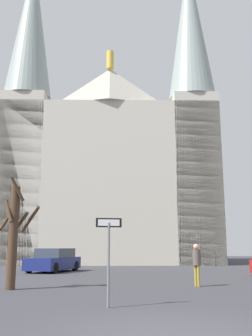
{
  "coord_description": "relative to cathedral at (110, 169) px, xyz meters",
  "views": [
    {
      "loc": [
        -0.88,
        -7.39,
        1.54
      ],
      "look_at": [
        -0.61,
        16.27,
        6.39
      ],
      "focal_mm": 41.25,
      "sensor_mm": 36.0,
      "label": 1
    }
  ],
  "objects": [
    {
      "name": "ground_plane",
      "position": [
        2.04,
        -31.41,
        -9.39
      ],
      "size": [
        120.0,
        120.0,
        0.0
      ],
      "primitive_type": "plane",
      "color": "#38383D"
    },
    {
      "name": "cathedral",
      "position": [
        0.0,
        0.0,
        0.0
      ],
      "size": [
        20.47,
        14.01,
        31.92
      ],
      "color": "#BCB5A5",
      "rests_on": "ground"
    },
    {
      "name": "one_way_arrow_sign",
      "position": [
        0.82,
        -28.34,
        -7.91
      ],
      "size": [
        0.69,
        0.15,
        2.3
      ],
      "color": "slate",
      "rests_on": "ground"
    },
    {
      "name": "bare_tree",
      "position": [
        -2.91,
        -24.0,
        -7.35
      ],
      "size": [
        1.54,
        1.42,
        4.15
      ],
      "color": "#473323",
      "rests_on": "ground"
    },
    {
      "name": "parked_car_near_navy",
      "position": [
        -3.14,
        -13.58,
        -8.71
      ],
      "size": [
        3.11,
        4.65,
        1.45
      ],
      "color": "navy",
      "rests_on": "ground"
    },
    {
      "name": "pedestrian_walking",
      "position": [
        4.17,
        -22.94,
        -8.39
      ],
      "size": [
        0.32,
        0.32,
        1.66
      ],
      "color": "olive",
      "rests_on": "ground"
    }
  ]
}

